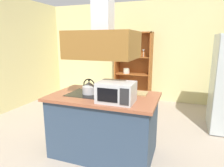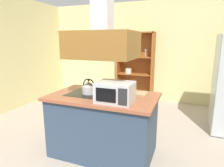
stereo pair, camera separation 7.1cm
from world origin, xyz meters
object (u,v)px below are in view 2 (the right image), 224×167
at_px(dish_cabinet, 135,71).
at_px(microwave, 115,92).
at_px(kettle, 89,87).
at_px(cutting_board, 135,93).

height_order(dish_cabinet, microwave, dish_cabinet).
height_order(dish_cabinet, kettle, dish_cabinet).
relative_size(dish_cabinet, microwave, 4.10).
xyz_separation_m(cutting_board, microwave, (-0.14, -0.49, 0.12)).
bearing_deg(kettle, microwave, -25.32).
bearing_deg(cutting_board, kettle, -158.51).
distance_m(cutting_board, microwave, 0.52).
xyz_separation_m(dish_cabinet, kettle, (0.03, -2.82, 0.16)).
bearing_deg(kettle, dish_cabinet, 90.59).
relative_size(dish_cabinet, kettle, 8.45).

